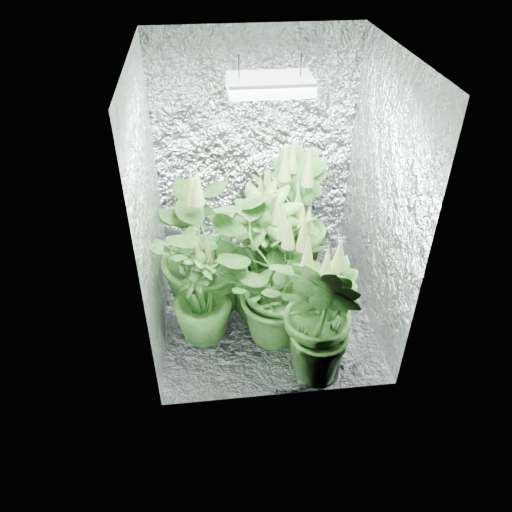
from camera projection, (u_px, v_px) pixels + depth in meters
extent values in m
plane|color=silver|center=(266.00, 313.00, 4.01)|extent=(1.60, 1.60, 0.00)
cube|color=silver|center=(255.00, 156.00, 4.05)|extent=(1.60, 0.02, 2.00)
cube|color=silver|center=(287.00, 279.00, 2.77)|extent=(1.60, 0.02, 2.00)
cube|color=silver|center=(150.00, 213.00, 3.34)|extent=(0.02, 1.60, 2.00)
cube|color=silver|center=(381.00, 199.00, 3.49)|extent=(0.02, 1.60, 2.00)
cube|color=silver|center=(270.00, 54.00, 2.82)|extent=(1.60, 1.60, 0.01)
cube|color=gray|center=(270.00, 84.00, 2.92)|extent=(0.50, 0.30, 0.08)
cube|color=white|center=(270.00, 92.00, 2.95)|extent=(0.46, 0.26, 0.01)
cylinder|color=black|center=(239.00, 66.00, 2.84)|extent=(0.01, 0.01, 0.13)
cylinder|color=black|center=(301.00, 64.00, 2.87)|extent=(0.01, 0.01, 0.13)
cylinder|color=black|center=(211.00, 293.00, 4.01)|extent=(0.29, 0.29, 0.26)
cylinder|color=#412D14|center=(210.00, 282.00, 3.95)|extent=(0.27, 0.27, 0.03)
imported|color=#1B4012|center=(207.00, 247.00, 3.75)|extent=(1.30, 1.30, 1.10)
cone|color=olive|center=(203.00, 190.00, 3.46)|extent=(0.09, 0.09, 0.26)
cylinder|color=black|center=(269.00, 254.00, 4.46)|extent=(0.25, 0.25, 0.22)
cylinder|color=#412D14|center=(269.00, 246.00, 4.41)|extent=(0.23, 0.23, 0.03)
imported|color=#1B4012|center=(269.00, 222.00, 4.26)|extent=(0.59, 0.59, 0.86)
cone|color=olive|center=(270.00, 183.00, 4.03)|extent=(0.08, 0.08, 0.22)
cylinder|color=black|center=(291.00, 261.00, 4.34)|extent=(0.32, 0.32, 0.29)
cylinder|color=#412D14|center=(292.00, 249.00, 4.26)|extent=(0.29, 0.29, 0.03)
imported|color=#1B4012|center=(293.00, 217.00, 4.07)|extent=(0.79, 0.79, 1.11)
cone|color=olive|center=(296.00, 163.00, 3.78)|extent=(0.10, 0.10, 0.29)
cylinder|color=black|center=(204.00, 325.00, 3.74)|extent=(0.25, 0.25, 0.22)
cylinder|color=#412D14|center=(203.00, 316.00, 3.69)|extent=(0.23, 0.23, 0.03)
imported|color=#1B4012|center=(201.00, 294.00, 3.56)|extent=(0.62, 0.62, 0.78)
cone|color=olive|center=(198.00, 256.00, 3.36)|extent=(0.08, 0.08, 0.22)
cylinder|color=black|center=(280.00, 323.00, 3.73)|extent=(0.29, 0.29, 0.26)
cylinder|color=#412D14|center=(280.00, 312.00, 3.66)|extent=(0.27, 0.27, 0.03)
imported|color=#1B4012|center=(282.00, 281.00, 3.49)|extent=(1.25, 1.25, 1.01)
cone|color=olive|center=(284.00, 228.00, 3.22)|extent=(0.09, 0.09, 0.26)
cylinder|color=black|center=(289.00, 305.00, 3.93)|extent=(0.25, 0.25, 0.22)
cylinder|color=#412D14|center=(289.00, 295.00, 3.87)|extent=(0.23, 0.23, 0.03)
imported|color=#1B4012|center=(291.00, 264.00, 3.69)|extent=(0.72, 0.72, 0.97)
cone|color=olive|center=(294.00, 215.00, 3.43)|extent=(0.08, 0.08, 0.22)
cylinder|color=black|center=(318.00, 358.00, 3.45)|extent=(0.31, 0.31, 0.27)
cylinder|color=#412D14|center=(320.00, 346.00, 3.37)|extent=(0.28, 0.28, 0.03)
imported|color=#1B4012|center=(323.00, 314.00, 3.20)|extent=(0.74, 0.74, 1.04)
cone|color=olive|center=(329.00, 258.00, 2.93)|extent=(0.10, 0.10, 0.27)
cylinder|color=black|center=(261.00, 297.00, 3.98)|extent=(0.27, 0.27, 0.24)
cylinder|color=#412D14|center=(261.00, 287.00, 3.92)|extent=(0.25, 0.25, 0.03)
imported|color=#1B4012|center=(261.00, 254.00, 3.72)|extent=(0.80, 0.80, 1.04)
cone|color=olive|center=(262.00, 201.00, 3.45)|extent=(0.09, 0.09, 0.24)
cylinder|color=black|center=(333.00, 280.00, 4.27)|extent=(0.15, 0.15, 0.09)
cylinder|color=black|center=(335.00, 264.00, 4.17)|extent=(0.14, 0.14, 0.11)
cylinder|color=#4C4C51|center=(327.00, 263.00, 4.18)|extent=(0.14, 0.31, 0.33)
torus|color=#4C4C51|center=(327.00, 263.00, 4.18)|extent=(0.14, 0.32, 0.34)
cube|color=white|center=(331.00, 344.00, 3.33)|extent=(0.06, 0.05, 0.08)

